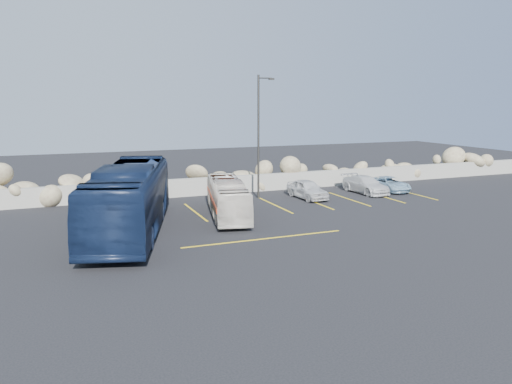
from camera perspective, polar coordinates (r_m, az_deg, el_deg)
name	(u,v)px	position (r m, az deg, el deg)	size (l,w,h in m)	color
ground	(286,238)	(23.63, 3.42, -5.24)	(90.00, 90.00, 0.00)	black
seawall	(211,186)	(34.47, -5.16, 0.70)	(60.00, 0.40, 1.20)	gray
riprap_pile	(206,174)	(35.50, -5.74, 2.12)	(54.00, 2.80, 2.60)	#8E795D
parking_lines	(315,207)	(30.51, 6.82, -1.72)	(18.16, 9.36, 0.01)	yellow
lamppost	(259,133)	(32.56, 0.37, 6.73)	(1.14, 0.18, 8.00)	#2F2D29
vintage_bus	(228,198)	(27.77, -3.27, -0.69)	(1.75, 7.47, 2.08)	silver
tour_coach	(130,199)	(25.05, -14.21, -0.74)	(2.80, 11.96, 3.33)	#101C38
car_a	(307,189)	(33.11, 5.88, 0.33)	(1.47, 3.65, 1.24)	silver
car_c	(365,185)	(35.74, 12.40, 0.83)	(1.65, 4.06, 1.18)	silver
car_d	(389,184)	(36.97, 15.01, 0.89)	(1.68, 3.64, 1.01)	#87A9BF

